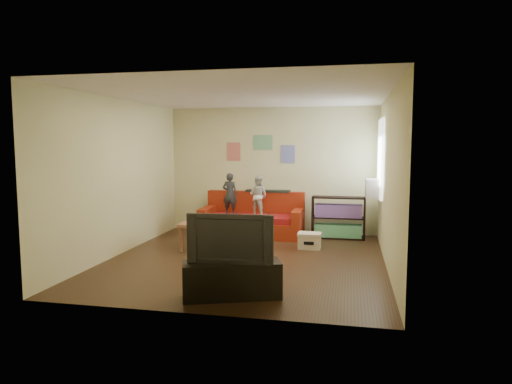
% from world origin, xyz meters
% --- Properties ---
extents(room_shell, '(4.52, 5.02, 2.72)m').
position_xyz_m(room_shell, '(0.00, 0.00, 1.35)').
color(room_shell, '#3B2414').
rests_on(room_shell, ground).
extents(sofa, '(2.12, 0.97, 0.93)m').
position_xyz_m(sofa, '(-0.32, 2.04, 0.31)').
color(sofa, '#982810').
rests_on(sofa, ground).
extents(child_a, '(0.34, 0.24, 0.88)m').
position_xyz_m(child_a, '(-0.77, 1.87, 0.88)').
color(child_a, '#2C3136').
rests_on(child_a, sofa).
extents(child_b, '(0.49, 0.44, 0.83)m').
position_xyz_m(child_b, '(-0.17, 1.87, 0.86)').
color(child_b, silver).
rests_on(child_b, sofa).
extents(coffee_table, '(1.10, 0.61, 0.50)m').
position_xyz_m(coffee_table, '(-0.77, 0.54, 0.43)').
color(coffee_table, '#9C6449').
rests_on(coffee_table, ground).
extents(remote, '(0.21, 0.12, 0.02)m').
position_xyz_m(remote, '(-1.02, 0.42, 0.51)').
color(remote, black).
rests_on(remote, coffee_table).
extents(game_controller, '(0.14, 0.05, 0.03)m').
position_xyz_m(game_controller, '(-0.57, 0.59, 0.51)').
color(game_controller, silver).
rests_on(game_controller, coffee_table).
extents(bookshelf, '(1.07, 0.32, 0.85)m').
position_xyz_m(bookshelf, '(1.45, 2.06, 0.38)').
color(bookshelf, black).
rests_on(bookshelf, ground).
extents(window, '(0.04, 1.08, 1.48)m').
position_xyz_m(window, '(2.22, 1.65, 1.64)').
color(window, white).
rests_on(window, room_shell).
extents(ac_unit, '(0.28, 0.55, 0.35)m').
position_xyz_m(ac_unit, '(2.10, 1.65, 1.08)').
color(ac_unit, '#B7B2A3').
rests_on(ac_unit, window).
extents(artwork_left, '(0.30, 0.01, 0.40)m').
position_xyz_m(artwork_left, '(-0.85, 2.48, 1.75)').
color(artwork_left, '#D87266').
rests_on(artwork_left, room_shell).
extents(artwork_center, '(0.42, 0.01, 0.32)m').
position_xyz_m(artwork_center, '(-0.20, 2.48, 1.95)').
color(artwork_center, '#72B27F').
rests_on(artwork_center, room_shell).
extents(artwork_right, '(0.30, 0.01, 0.38)m').
position_xyz_m(artwork_right, '(0.35, 2.48, 1.70)').
color(artwork_right, '#727FCC').
rests_on(artwork_right, room_shell).
extents(file_box, '(0.43, 0.32, 0.29)m').
position_xyz_m(file_box, '(0.96, 1.02, 0.15)').
color(file_box, beige).
rests_on(file_box, ground).
extents(tv_stand, '(1.28, 0.79, 0.46)m').
position_xyz_m(tv_stand, '(0.25, -1.88, 0.23)').
color(tv_stand, black).
rests_on(tv_stand, ground).
extents(television, '(1.08, 0.19, 0.62)m').
position_xyz_m(television, '(0.25, -1.88, 0.76)').
color(television, black).
rests_on(television, tv_stand).
extents(tissue, '(0.10, 0.10, 0.09)m').
position_xyz_m(tissue, '(0.27, 0.67, 0.05)').
color(tissue, silver).
rests_on(tissue, ground).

